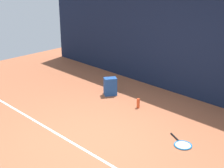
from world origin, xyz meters
The scene contains 6 objects.
ground_plane centered at (0.00, 0.00, 0.00)m, with size 12.00×12.00×0.00m, color #9E5638.
back_fence centered at (0.00, 3.00, 1.36)m, with size 10.00×0.10×2.73m, color #141E38.
court_line centered at (0.00, -0.38, 0.00)m, with size 9.00×0.05×0.00m, color white.
tennis_racket centered at (1.20, 0.98, 0.01)m, with size 0.63×0.43×0.03m.
backpack centered at (-1.39, 1.72, 0.21)m, with size 0.38×0.37×0.44m.
water_bottle centered at (-0.40, 1.62, 0.11)m, with size 0.07×0.07×0.22m, color #D84C26.
Camera 1 is at (3.98, -3.57, 3.12)m, focal length 53.22 mm.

